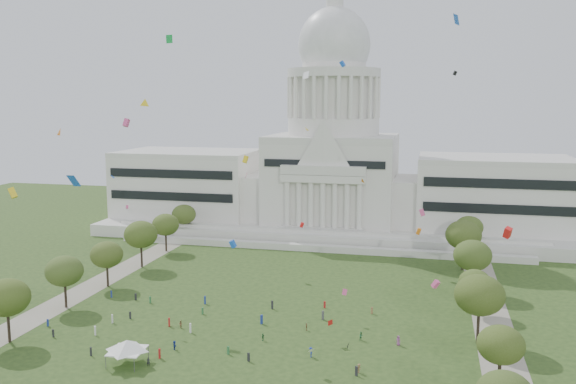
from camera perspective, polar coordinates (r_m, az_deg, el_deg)
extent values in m
plane|color=#2A421A|center=(115.31, -5.40, -15.18)|extent=(400.00, 400.00, 0.00)
cube|color=silver|center=(222.02, 4.21, -3.02)|extent=(160.00, 60.00, 4.00)
cube|color=silver|center=(190.51, 2.60, -5.25)|extent=(130.00, 3.00, 2.00)
cube|color=silver|center=(197.82, 3.04, -4.29)|extent=(140.00, 3.00, 5.00)
cube|color=silver|center=(233.92, -9.21, 0.71)|extent=(50.00, 34.00, 22.00)
cube|color=silver|center=(217.02, 18.69, -0.23)|extent=(50.00, 34.00, 22.00)
cube|color=silver|center=(223.22, -2.74, -0.34)|extent=(12.00, 26.00, 16.00)
cube|color=silver|center=(214.68, 11.24, -0.85)|extent=(12.00, 26.00, 16.00)
cube|color=silver|center=(218.41, 4.22, 1.04)|extent=(44.00, 38.00, 28.00)
cube|color=silver|center=(198.45, 3.29, 1.23)|extent=(28.00, 3.00, 2.40)
cube|color=black|center=(218.03, -10.96, 0.63)|extent=(46.00, 0.40, 11.00)
cube|color=black|center=(199.80, 19.15, -0.39)|extent=(46.00, 0.40, 11.00)
cylinder|color=silver|center=(216.76, 4.27, 6.14)|extent=(32.00, 32.00, 6.00)
cylinder|color=silver|center=(216.58, 4.30, 8.78)|extent=(28.00, 28.00, 14.00)
cylinder|color=silver|center=(216.80, 4.33, 11.03)|extent=(32.40, 32.40, 3.00)
cylinder|color=silver|center=(217.11, 4.34, 12.48)|extent=(22.00, 22.00, 8.00)
ellipsoid|color=silver|center=(217.43, 4.35, 13.53)|extent=(25.00, 25.00, 26.20)
cylinder|color=silver|center=(219.03, 4.40, 17.05)|extent=(6.00, 6.00, 5.00)
cube|color=gray|center=(160.66, -18.42, -8.67)|extent=(8.00, 160.00, 0.04)
cube|color=gray|center=(138.42, 18.57, -11.47)|extent=(8.00, 160.00, 0.04)
cylinder|color=black|center=(132.10, -24.66, -11.47)|extent=(0.56, 0.56, 5.75)
ellipsoid|color=#395117|center=(130.23, -24.83, -8.94)|extent=(8.86, 8.86, 7.25)
cylinder|color=black|center=(108.00, 19.16, -15.91)|extent=(0.56, 0.56, 4.92)
ellipsoid|color=#364B15|center=(105.99, 19.30, -13.34)|extent=(7.58, 7.58, 6.20)
cylinder|color=black|center=(148.16, -20.09, -9.11)|extent=(0.56, 0.56, 5.47)
ellipsoid|color=#39521F|center=(146.57, -20.20, -6.95)|extent=(8.42, 8.42, 6.89)
cylinder|color=black|center=(125.28, 17.35, -12.05)|extent=(0.56, 0.56, 6.20)
ellipsoid|color=#354916|center=(123.17, 17.49, -9.18)|extent=(9.55, 9.55, 7.82)
cylinder|color=black|center=(161.17, -16.53, -7.56)|extent=(0.56, 0.56, 5.27)
ellipsoid|color=#3D501B|center=(159.75, -16.61, -5.63)|extent=(8.12, 8.12, 6.65)
cylinder|color=black|center=(141.63, 16.98, -9.97)|extent=(0.56, 0.56, 4.56)
ellipsoid|color=#375019|center=(140.20, 17.07, -8.10)|extent=(7.01, 7.01, 5.74)
cylinder|color=black|center=(176.73, -13.54, -5.90)|extent=(0.56, 0.56, 6.03)
ellipsoid|color=#374E17|center=(175.27, -13.61, -3.88)|extent=(9.29, 9.29, 7.60)
cylinder|color=black|center=(156.28, 16.79, -7.94)|extent=(0.56, 0.56, 5.97)
ellipsoid|color=#324919|center=(154.65, 16.89, -5.70)|extent=(9.19, 9.19, 7.52)
cylinder|color=black|center=(193.50, -11.34, -4.68)|extent=(0.56, 0.56, 5.41)
ellipsoid|color=#394E1A|center=(192.30, -11.39, -3.01)|extent=(8.33, 8.33, 6.81)
cylinder|color=black|center=(175.57, 16.01, -6.04)|extent=(0.56, 0.56, 6.37)
ellipsoid|color=#344618|center=(174.04, 16.10, -3.88)|extent=(9.82, 9.82, 8.03)
cylinder|color=black|center=(210.32, -9.68, -3.59)|extent=(0.56, 0.56, 5.32)
ellipsoid|color=#384B1B|center=(209.23, -9.72, -2.08)|extent=(8.19, 8.19, 6.70)
cylinder|color=black|center=(193.22, 16.52, -4.87)|extent=(0.56, 0.56, 5.47)
ellipsoid|color=#39501D|center=(192.00, 16.59, -3.19)|extent=(8.42, 8.42, 6.89)
cylinder|color=#4C4C4C|center=(114.55, -16.69, -15.02)|extent=(0.12, 0.12, 2.43)
cylinder|color=#4C4C4C|center=(112.07, -14.20, -15.46)|extent=(0.12, 0.12, 2.43)
cylinder|color=#4C4C4C|center=(118.88, -15.34, -14.08)|extent=(0.12, 0.12, 2.43)
cylinder|color=#4C4C4C|center=(116.50, -12.92, -14.47)|extent=(0.12, 0.12, 2.43)
cube|color=white|center=(114.96, -14.81, -14.15)|extent=(6.27, 6.27, 0.19)
pyramid|color=white|center=(114.55, -14.83, -13.66)|extent=(8.78, 8.78, 1.94)
imported|color=#994C8C|center=(121.60, 10.29, -13.51)|extent=(1.10, 0.92, 1.91)
imported|color=#33723F|center=(122.82, 6.86, -13.24)|extent=(0.98, 0.95, 1.75)
imported|color=navy|center=(114.84, 2.15, -14.74)|extent=(0.72, 1.26, 1.87)
imported|color=#33723F|center=(122.01, -2.36, -13.40)|extent=(0.69, 0.98, 1.51)
imported|color=navy|center=(119.78, -10.58, -13.91)|extent=(1.41, 1.73, 1.76)
imported|color=#26262B|center=(113.99, -12.94, -15.21)|extent=(0.72, 0.63, 1.64)
imported|color=olive|center=(130.10, -10.01, -12.09)|extent=(0.84, 0.61, 1.58)
imported|color=olive|center=(109.50, 6.66, -16.07)|extent=(1.01, 1.18, 1.62)
imported|color=olive|center=(126.93, 1.74, -12.50)|extent=(0.73, 1.01, 1.55)
cube|color=navy|center=(138.44, -21.56, -11.31)|extent=(0.46, 0.45, 1.49)
cube|color=#26262B|center=(113.30, -3.71, -15.17)|extent=(0.49, 0.41, 1.60)
cube|color=olive|center=(137.32, 7.85, -10.93)|extent=(0.47, 0.39, 1.51)
cube|color=silver|center=(135.96, -16.11, -11.32)|extent=(0.47, 0.57, 1.84)
cube|color=#33723F|center=(146.39, -12.77, -9.81)|extent=(0.27, 0.43, 1.60)
cube|color=#26262B|center=(132.12, -21.12, -12.22)|extent=(0.49, 0.43, 1.56)
cube|color=navy|center=(143.57, -7.77, -9.98)|extent=(0.39, 0.54, 1.86)
cube|color=navy|center=(152.66, -16.20, -9.16)|extent=(0.48, 0.50, 1.62)
cube|color=#B21E1E|center=(116.63, -11.93, -14.57)|extent=(0.40, 0.54, 1.81)
cube|color=#B21E1E|center=(139.89, 3.45, -10.48)|extent=(0.49, 0.45, 1.57)
cube|color=#4C4C51|center=(132.82, 3.28, -11.45)|extent=(0.45, 0.58, 1.94)
cube|color=#26262B|center=(108.41, 6.42, -16.31)|extent=(0.51, 0.52, 1.70)
cube|color=#33723F|center=(137.18, -8.00, -10.96)|extent=(0.30, 0.43, 1.50)
cube|color=#26262B|center=(120.85, -17.97, -14.01)|extent=(0.50, 0.49, 1.64)
cube|color=#33723F|center=(116.45, -5.62, -14.52)|extent=(0.46, 0.35, 1.56)
cube|color=#B21E1E|center=(131.32, -11.06, -11.86)|extent=(0.42, 0.54, 1.80)
cube|color=navy|center=(130.41, -2.49, -11.82)|extent=(0.46, 0.59, 1.94)
cube|color=#26262B|center=(138.99, -1.49, -10.52)|extent=(0.57, 0.59, 1.92)
cube|color=silver|center=(127.29, -9.12, -12.45)|extent=(0.53, 0.60, 1.94)
cube|color=silver|center=(130.32, -17.60, -12.26)|extent=(0.54, 0.57, 1.85)
cube|color=#26262B|center=(137.47, -14.55, -11.10)|extent=(0.48, 0.42, 1.54)
cube|color=#26262B|center=(149.23, -14.06, -9.49)|extent=(0.40, 0.49, 1.60)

